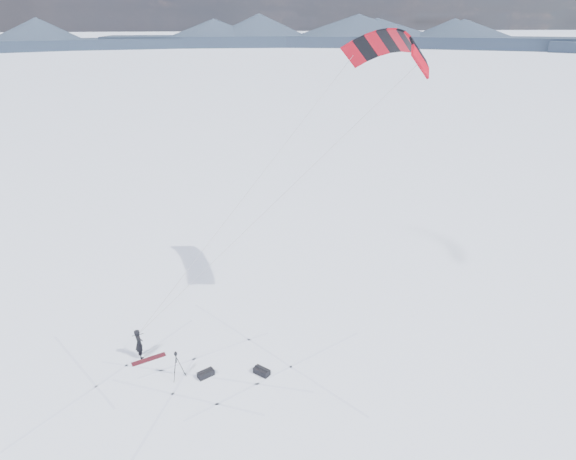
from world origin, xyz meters
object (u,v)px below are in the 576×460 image
object	(u,v)px
snowboard	(149,359)
gear_bag_a	(206,374)
tripod	(176,362)
gear_bag_b	(262,371)
snowkiter	(141,357)

from	to	relation	value
snowboard	gear_bag_a	size ratio (longest dim) A/B	1.96
tripod	gear_bag_a	distance (m)	1.50
gear_bag_b	gear_bag_a	bearing A→B (deg)	-141.34
tripod	gear_bag_a	xyz separation A→B (m)	(1.27, -0.27, -0.75)
snowboard	gear_bag_a	bearing A→B (deg)	-52.40
snowkiter	snowboard	xyz separation A→B (m)	(0.38, -0.33, 0.02)
snowkiter	tripod	xyz separation A→B (m)	(1.72, -1.99, 0.90)
tripod	snowkiter	bearing A→B (deg)	134.49
snowboard	tripod	size ratio (longest dim) A/B	1.18
snowboard	tripod	xyz separation A→B (m)	(1.34, -1.66, 0.88)
snowboard	tripod	world-z (taller)	tripod
tripod	gear_bag_b	xyz separation A→B (m)	(3.83, -0.76, -0.75)
snowkiter	tripod	size ratio (longest dim) A/B	1.14
tripod	gear_bag_b	size ratio (longest dim) A/B	1.67
tripod	gear_bag_b	bearing A→B (deg)	-7.61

